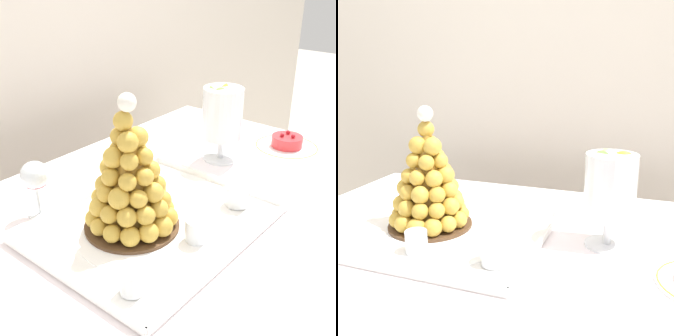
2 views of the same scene
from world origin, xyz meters
TOP-DOWN VIEW (x-y plane):
  - backdrop_wall at (0.00, 0.82)m, footprint 4.80×0.10m
  - buffet_table at (0.00, 0.00)m, footprint 1.28×1.00m
  - serving_tray at (-0.15, 0.00)m, footprint 0.55×0.44m
  - croquembouche at (-0.19, 0.03)m, footprint 0.23×0.23m
  - dessert_cup_left at (-0.36, -0.12)m, footprint 0.05×0.05m
  - dessert_cup_mid_left at (-0.14, -0.12)m, footprint 0.05×0.05m
  - dessert_cup_centre at (0.05, -0.11)m, footprint 0.06×0.06m
  - macaron_goblet at (0.27, 0.09)m, footprint 0.12×0.12m
  - wine_glass at (-0.30, 0.26)m, footprint 0.07×0.07m

SIDE VIEW (x-z plane):
  - buffet_table at x=0.00m, z-range 0.28..1.07m
  - serving_tray at x=-0.15m, z-range 0.79..0.81m
  - dessert_cup_left at x=-0.36m, z-range 0.80..0.85m
  - dessert_cup_mid_left at x=-0.14m, z-range 0.80..0.86m
  - dessert_cup_centre at x=0.05m, z-range 0.80..0.86m
  - wine_glass at x=-0.30m, z-range 0.83..0.97m
  - croquembouche at x=-0.19m, z-range 0.76..1.09m
  - macaron_goblet at x=0.27m, z-range 0.82..1.07m
  - backdrop_wall at x=0.00m, z-range 0.00..2.50m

